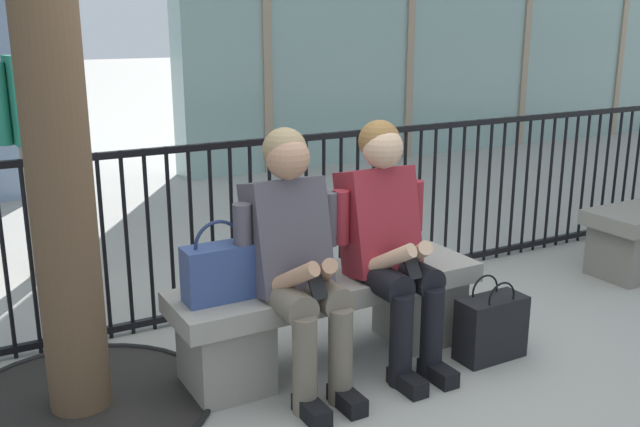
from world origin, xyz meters
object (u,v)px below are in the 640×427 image
at_px(stone_bench, 330,310).
at_px(seated_person_with_phone, 296,253).
at_px(seated_person_companion, 389,237).
at_px(bystander_at_railing, 44,127).
at_px(handbag_on_bench, 219,271).
at_px(shopping_bag, 491,327).

distance_m(stone_bench, seated_person_with_phone, 0.47).
bearing_deg(stone_bench, seated_person_companion, -26.78).
height_order(stone_bench, bystander_at_railing, bystander_at_railing).
height_order(seated_person_companion, handbag_on_bench, seated_person_companion).
xyz_separation_m(seated_person_with_phone, seated_person_companion, (0.51, 0.00, 0.00)).
relative_size(stone_bench, handbag_on_bench, 4.28).
relative_size(stone_bench, seated_person_with_phone, 1.32).
bearing_deg(handbag_on_bench, bystander_at_railing, 100.65).
height_order(stone_bench, handbag_on_bench, handbag_on_bench).
distance_m(seated_person_companion, handbag_on_bench, 0.85).
distance_m(stone_bench, seated_person_companion, 0.47).
relative_size(stone_bench, seated_person_companion, 1.32).
relative_size(seated_person_with_phone, bystander_at_railing, 0.71).
bearing_deg(bystander_at_railing, seated_person_with_phone, -71.92).
distance_m(stone_bench, shopping_bag, 0.83).
bearing_deg(handbag_on_bench, seated_person_companion, -8.09).
distance_m(seated_person_with_phone, shopping_bag, 1.12).
relative_size(shopping_bag, bystander_at_railing, 0.25).
bearing_deg(stone_bench, shopping_bag, -27.17).
xyz_separation_m(stone_bench, bystander_at_railing, (-0.97, 2.06, 0.73)).
xyz_separation_m(seated_person_companion, shopping_bag, (0.48, -0.25, -0.48)).
bearing_deg(seated_person_companion, handbag_on_bench, 171.91).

